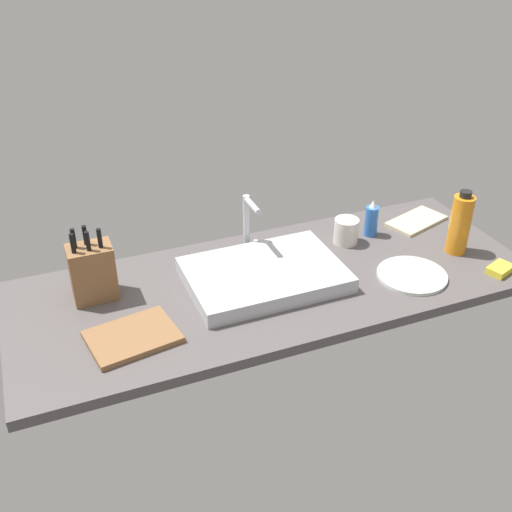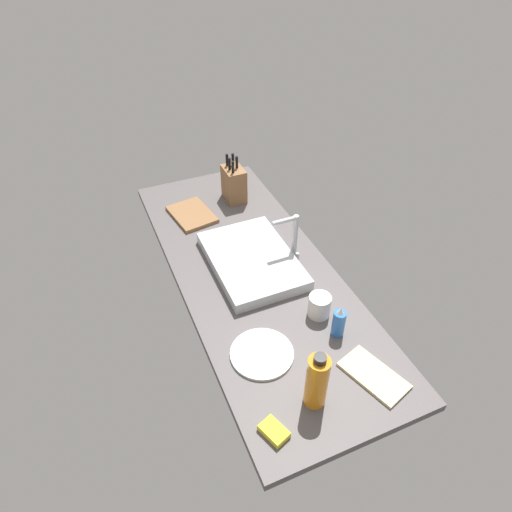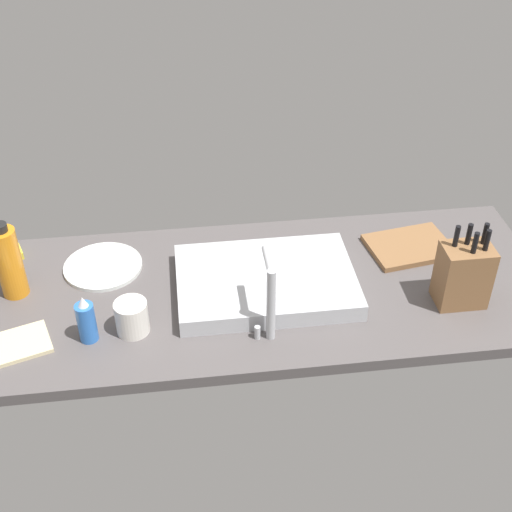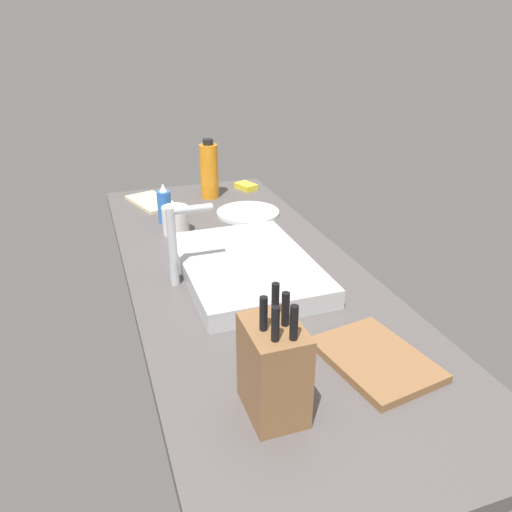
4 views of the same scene
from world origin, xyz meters
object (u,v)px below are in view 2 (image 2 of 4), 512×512
object	(u,v)px
water_bottle	(317,381)
dinner_plate	(262,354)
cutting_board	(192,214)
sink_basin	(252,260)
dish_towel	(374,375)
dish_sponge	(274,431)
soap_bottle	(339,322)
coffee_mug	(319,306)
knife_block	(234,184)
faucet	(293,234)

from	to	relation	value
water_bottle	dinner_plate	xyz separation A→B (cm)	(-23.92, -8.42, -10.42)
cutting_board	dinner_plate	size ratio (longest dim) A/B	1.07
sink_basin	dish_towel	world-z (taller)	sink_basin
water_bottle	dish_towel	world-z (taller)	water_bottle
sink_basin	water_bottle	size ratio (longest dim) A/B	2.14
dish_sponge	soap_bottle	bearing A→B (deg)	124.75
coffee_mug	dish_sponge	xyz separation A→B (cm)	(38.51, -37.34, -3.50)
water_bottle	knife_block	bearing A→B (deg)	171.07
faucet	soap_bottle	xyz separation A→B (cm)	(47.20, -4.13, -6.84)
soap_bottle	knife_block	bearing A→B (deg)	-178.62
soap_bottle	dish_towel	size ratio (longest dim) A/B	0.61
soap_bottle	water_bottle	world-z (taller)	water_bottle
sink_basin	dish_sponge	bearing A→B (deg)	-17.85
knife_block	water_bottle	world-z (taller)	knife_block
cutting_board	water_bottle	size ratio (longest dim) A/B	1.05
water_bottle	sink_basin	bearing A→B (deg)	174.08
cutting_board	coffee_mug	distance (cm)	88.25
dinner_plate	cutting_board	bearing A→B (deg)	178.58
dish_sponge	coffee_mug	bearing A→B (deg)	135.88
knife_block	coffee_mug	bearing A→B (deg)	0.32
soap_bottle	sink_basin	bearing A→B (deg)	-163.47
faucet	knife_block	world-z (taller)	knife_block
dish_sponge	knife_block	bearing A→B (deg)	164.16
sink_basin	dish_towel	size ratio (longest dim) A/B	2.17
dish_sponge	cutting_board	bearing A→B (deg)	174.86
faucet	soap_bottle	world-z (taller)	faucet
knife_block	dinner_plate	world-z (taller)	knife_block
faucet	dish_sponge	distance (cm)	86.68
dinner_plate	coffee_mug	bearing A→B (deg)	108.08
knife_block	dinner_plate	bearing A→B (deg)	-15.79
faucet	sink_basin	bearing A→B (deg)	-95.32
faucet	soap_bottle	size ratio (longest dim) A/B	1.56
sink_basin	dish_towel	bearing A→B (deg)	12.94
faucet	dish_sponge	xyz separation A→B (cm)	(74.25, -43.13, -11.82)
sink_basin	dish_towel	xyz separation A→B (cm)	(70.65, 16.23, -2.02)
sink_basin	soap_bottle	bearing A→B (deg)	16.53
knife_block	coffee_mug	xyz separation A→B (cm)	(90.30, 0.80, -4.75)
faucet	cutting_board	distance (cm)	59.33
dish_sponge	sink_basin	bearing A→B (deg)	162.15
faucet	dinner_plate	size ratio (longest dim) A/B	0.95
sink_basin	coffee_mug	size ratio (longest dim) A/B	5.37
soap_bottle	dish_towel	xyz separation A→B (cm)	(21.71, 1.71, -5.59)
cutting_board	dish_sponge	world-z (taller)	dish_sponge
sink_basin	faucet	distance (cm)	21.43
cutting_board	soap_bottle	xyz separation A→B (cm)	(95.60, 27.97, 5.29)
knife_block	dinner_plate	distance (cm)	103.84
water_bottle	coffee_mug	distance (cm)	39.44
faucet	dish_sponge	world-z (taller)	faucet
knife_block	sink_basin	bearing A→B (deg)	-13.05
soap_bottle	coffee_mug	distance (cm)	11.67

